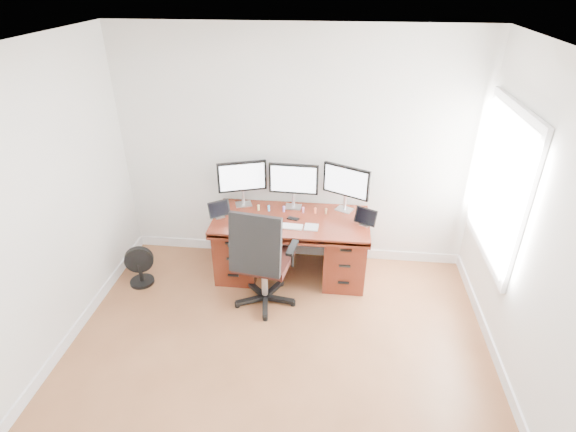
# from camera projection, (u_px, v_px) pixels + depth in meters

# --- Properties ---
(ground) EXTENTS (4.50, 4.50, 0.00)m
(ground) POSITION_uv_depth(u_px,v_px,m) (268.00, 404.00, 3.71)
(ground) COLOR brown
(ground) RESTS_ON ground
(back_wall) EXTENTS (4.00, 0.10, 2.70)m
(back_wall) POSITION_uv_depth(u_px,v_px,m) (295.00, 152.00, 5.00)
(back_wall) COLOR white
(back_wall) RESTS_ON ground
(right_wall) EXTENTS (0.10, 4.50, 2.70)m
(right_wall) POSITION_uv_depth(u_px,v_px,m) (566.00, 281.00, 2.95)
(right_wall) COLOR white
(right_wall) RESTS_ON ground
(desk) EXTENTS (1.70, 0.80, 0.75)m
(desk) POSITION_uv_depth(u_px,v_px,m) (291.00, 244.00, 5.10)
(desk) COLOR #501B10
(desk) RESTS_ON ground
(office_chair) EXTENTS (0.71, 0.71, 1.17)m
(office_chair) POSITION_uv_depth(u_px,v_px,m) (263.00, 275.00, 4.62)
(office_chair) COLOR black
(office_chair) RESTS_ON ground
(floor_fan) EXTENTS (0.32, 0.27, 0.46)m
(floor_fan) POSITION_uv_depth(u_px,v_px,m) (139.00, 267.00, 5.02)
(floor_fan) COLOR black
(floor_fan) RESTS_ON ground
(monitor_left) EXTENTS (0.53, 0.21, 0.53)m
(monitor_left) POSITION_uv_depth(u_px,v_px,m) (242.00, 178.00, 5.03)
(monitor_left) COLOR silver
(monitor_left) RESTS_ON desk
(monitor_center) EXTENTS (0.55, 0.15, 0.53)m
(monitor_center) POSITION_uv_depth(u_px,v_px,m) (294.00, 180.00, 4.97)
(monitor_center) COLOR silver
(monitor_center) RESTS_ON desk
(monitor_right) EXTENTS (0.51, 0.28, 0.53)m
(monitor_right) POSITION_uv_depth(u_px,v_px,m) (346.00, 183.00, 4.92)
(monitor_right) COLOR silver
(monitor_right) RESTS_ON desk
(tablet_left) EXTENTS (0.24, 0.19, 0.19)m
(tablet_left) POSITION_uv_depth(u_px,v_px,m) (219.00, 210.00, 4.89)
(tablet_left) COLOR silver
(tablet_left) RESTS_ON desk
(tablet_right) EXTENTS (0.24, 0.17, 0.19)m
(tablet_right) POSITION_uv_depth(u_px,v_px,m) (366.00, 218.00, 4.74)
(tablet_right) COLOR silver
(tablet_right) RESTS_ON desk
(keyboard) EXTENTS (0.26, 0.13, 0.01)m
(keyboard) POSITION_uv_depth(u_px,v_px,m) (291.00, 226.00, 4.74)
(keyboard) COLOR silver
(keyboard) RESTS_ON desk
(trackpad) EXTENTS (0.15, 0.15, 0.01)m
(trackpad) POSITION_uv_depth(u_px,v_px,m) (311.00, 227.00, 4.73)
(trackpad) COLOR #B5B8BD
(trackpad) RESTS_ON desk
(drawing_tablet) EXTENTS (0.22, 0.14, 0.01)m
(drawing_tablet) POSITION_uv_depth(u_px,v_px,m) (265.00, 227.00, 4.75)
(drawing_tablet) COLOR black
(drawing_tablet) RESTS_ON desk
(phone) EXTENTS (0.14, 0.10, 0.01)m
(phone) POSITION_uv_depth(u_px,v_px,m) (293.00, 218.00, 4.90)
(phone) COLOR black
(phone) RESTS_ON desk
(figurine_yellow) EXTENTS (0.03, 0.03, 0.07)m
(figurine_yellow) POSITION_uv_depth(u_px,v_px,m) (259.00, 207.00, 5.05)
(figurine_yellow) COLOR #E1CC77
(figurine_yellow) RESTS_ON desk
(figurine_blue) EXTENTS (0.03, 0.03, 0.07)m
(figurine_blue) POSITION_uv_depth(u_px,v_px,m) (269.00, 208.00, 5.04)
(figurine_blue) COLOR #50B1F3
(figurine_blue) RESTS_ON desk
(figurine_purple) EXTENTS (0.03, 0.03, 0.07)m
(figurine_purple) POSITION_uv_depth(u_px,v_px,m) (284.00, 208.00, 5.02)
(figurine_purple) COLOR #A67CE4
(figurine_purple) RESTS_ON desk
(figurine_pink) EXTENTS (0.03, 0.03, 0.07)m
(figurine_pink) POSITION_uv_depth(u_px,v_px,m) (303.00, 209.00, 5.00)
(figurine_pink) COLOR pink
(figurine_pink) RESTS_ON desk
(figurine_orange) EXTENTS (0.03, 0.03, 0.07)m
(figurine_orange) POSITION_uv_depth(u_px,v_px,m) (315.00, 210.00, 4.99)
(figurine_orange) COLOR #FC6D42
(figurine_orange) RESTS_ON desk
(figurine_brown) EXTENTS (0.03, 0.03, 0.07)m
(figurine_brown) POSITION_uv_depth(u_px,v_px,m) (326.00, 211.00, 4.98)
(figurine_brown) COLOR #956740
(figurine_brown) RESTS_ON desk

